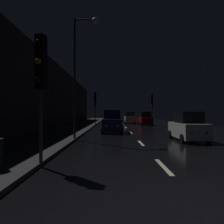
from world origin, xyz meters
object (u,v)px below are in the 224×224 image
Objects in this scene: car_parked_right_near at (188,127)px; streetlamp_overhead at (81,61)px; car_distant_taillights at (130,118)px; traffic_light_far_left at (96,102)px; car_approaching_headlights at (113,122)px; traffic_light_near_left at (41,72)px; traffic_light_far_right at (152,103)px; car_parked_right_far at (146,119)px.

streetlamp_overhead is at bearing 89.22° from car_parked_right_near.
car_distant_taillights is (5.30, 22.42, -4.55)m from streetlamp_overhead.
streetlamp_overhead is 2.09× the size of car_distant_taillights.
traffic_light_far_left is at bearing 90.82° from streetlamp_overhead.
car_parked_right_near is at bearing -174.78° from car_distant_taillights.
car_parked_right_near is (7.57, -14.95, -2.56)m from traffic_light_far_left.
car_parked_right_near is 0.97× the size of car_distant_taillights.
traffic_light_near_left is at bearing -10.92° from car_approaching_headlights.
traffic_light_far_right reaches higher than car_distant_taillights.
car_approaching_headlights is (2.39, -8.96, -2.47)m from traffic_light_far_left.
traffic_light_far_left is 21.90m from traffic_light_near_left.
traffic_light_near_left is 1.07× the size of car_approaching_headlights.
traffic_light_far_left reaches higher than car_parked_right_far.
traffic_light_near_left is 1.14× the size of car_distant_taillights.
traffic_light_far_left is 9.60m from car_approaching_headlights.
traffic_light_far_left is 1.11× the size of car_approaching_headlights.
traffic_light_far_left reaches higher than car_approaching_headlights.
car_parked_right_far is at bearing 156.83° from car_approaching_headlights.
traffic_light_near_left reaches higher than car_parked_right_far.
traffic_light_far_left reaches higher than car_distant_taillights.
traffic_light_near_left is at bearing -92.55° from streetlamp_overhead.
traffic_light_near_left is at bearing 132.19° from car_parked_right_near.
car_distant_taillights is at bearing 169.32° from car_approaching_headlights.
streetlamp_overhead is 8.67m from car_parked_right_near.
car_approaching_headlights is at bearing 17.63° from traffic_light_far_left.
traffic_light_far_right is at bearing -153.31° from car_distant_taillights.
car_approaching_headlights is 1.10× the size of car_parked_right_near.
traffic_light_far_left reaches higher than traffic_light_far_right.
car_parked_right_near is (7.67, 6.95, -2.42)m from traffic_light_near_left.
streetlamp_overhead reaches higher than car_distant_taillights.
traffic_light_far_left is 1.04× the size of traffic_light_near_left.
traffic_light_near_left is 1.18× the size of car_parked_right_near.
traffic_light_far_right is at bearing 105.38° from traffic_light_far_left.
traffic_light_far_right is at bearing 64.01° from streetlamp_overhead.
traffic_light_far_left reaches higher than traffic_light_near_left.
traffic_light_near_left is 1.13× the size of car_parked_right_far.
car_approaching_headlights reaches higher than car_parked_right_near.
car_approaching_headlights is 1.07× the size of car_distant_taillights.
streetlamp_overhead is at bearing 3.49° from traffic_light_far_left.
traffic_light_far_right is at bearing 151.16° from car_approaching_headlights.
traffic_light_near_left is at bearing 2.40° from traffic_light_far_left.
streetlamp_overhead is 7.72m from car_approaching_headlights.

